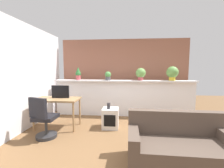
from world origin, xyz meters
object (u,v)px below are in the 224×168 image
potted_plant_0 (78,73)px  desk (57,102)px  potted_plant_1 (108,76)px  couch (179,148)px  potted_plant_2 (141,73)px  office_chair (44,121)px  tv_monitor (60,92)px  potted_plant_3 (172,73)px  vase_on_shelf (109,106)px  side_cube_shelf (110,118)px

potted_plant_0 → desk: (-0.20, -1.12, -0.68)m
potted_plant_1 → couch: 2.91m
potted_plant_1 → potted_plant_2: (1.01, 0.05, 0.07)m
potted_plant_2 → office_chair: (-2.19, -1.73, -0.96)m
tv_monitor → office_chair: bearing=-95.8°
potted_plant_3 → couch: potted_plant_3 is taller
potted_plant_2 → tv_monitor: 2.39m
desk → couch: couch is taller
tv_monitor → vase_on_shelf: bearing=-1.1°
desk → side_cube_shelf: size_ratio=2.20×
tv_monitor → office_chair: size_ratio=0.49×
office_chair → vase_on_shelf: (1.32, 0.68, 0.19)m
potted_plant_3 → side_cube_shelf: (-1.77, -1.00, -1.12)m
desk → potted_plant_3: bearing=19.4°
potted_plant_2 → tv_monitor: size_ratio=0.84×
side_cube_shelf → potted_plant_2: bearing=50.5°
potted_plant_0 → potted_plant_3: (2.91, -0.02, 0.03)m
potted_plant_2 → side_cube_shelf: 1.71m
potted_plant_1 → couch: (1.38, -2.36, -1.00)m
desk → potted_plant_0: bearing=79.9°
potted_plant_2 → potted_plant_3: size_ratio=0.88×
tv_monitor → desk: bearing=-124.7°
potted_plant_1 → side_cube_shelf: size_ratio=0.54×
potted_plant_0 → potted_plant_3: 2.91m
potted_plant_1 → desk: potted_plant_1 is taller
desk → office_chair: size_ratio=1.21×
potted_plant_1 → desk: bearing=-137.9°
potted_plant_1 → potted_plant_3: (1.95, 0.04, 0.09)m
potted_plant_3 → tv_monitor: potted_plant_3 is taller
potted_plant_0 → vase_on_shelf: (1.10, -1.06, -0.77)m
potted_plant_2 → potted_plant_3: potted_plant_3 is taller
potted_plant_2 → desk: size_ratio=0.34×
potted_plant_0 → potted_plant_1: (0.97, -0.06, -0.06)m
potted_plant_2 → office_chair: size_ratio=0.41×
tv_monitor → office_chair: (-0.07, -0.71, -0.52)m
desk → couch: (2.54, -1.30, -0.38)m
potted_plant_2 → tv_monitor: bearing=-154.2°
desk → office_chair: 0.68m
potted_plant_0 → office_chair: 2.00m
potted_plant_1 → potted_plant_2: size_ratio=0.72×
potted_plant_0 → office_chair: size_ratio=0.46×
office_chair → vase_on_shelf: bearing=27.4°
potted_plant_0 → potted_plant_2: bearing=-0.4°
desk → vase_on_shelf: bearing=2.4°
potted_plant_1 → potted_plant_0: bearing=176.3°
potted_plant_1 → potted_plant_3: bearing=1.2°
potted_plant_0 → side_cube_shelf: (1.14, -1.02, -1.09)m
side_cube_shelf → couch: couch is taller
tv_monitor → side_cube_shelf: tv_monitor is taller
desk → couch: size_ratio=0.70×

